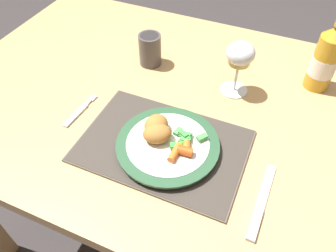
% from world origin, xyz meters
% --- Properties ---
extents(ground_plane, '(6.00, 6.00, 0.00)m').
position_xyz_m(ground_plane, '(0.00, 0.00, 0.00)').
color(ground_plane, '#383333').
extents(dining_table, '(1.22, 0.84, 0.74)m').
position_xyz_m(dining_table, '(0.00, 0.00, 0.64)').
color(dining_table, tan).
rests_on(dining_table, ground).
extents(placemat, '(0.38, 0.26, 0.01)m').
position_xyz_m(placemat, '(0.05, -0.16, 0.74)').
color(placemat, brown).
rests_on(placemat, dining_table).
extents(dinner_plate, '(0.23, 0.23, 0.02)m').
position_xyz_m(dinner_plate, '(0.07, -0.17, 0.76)').
color(dinner_plate, white).
rests_on(dinner_plate, placemat).
extents(breaded_croquettes, '(0.08, 0.09, 0.04)m').
position_xyz_m(breaded_croquettes, '(0.03, -0.16, 0.79)').
color(breaded_croquettes, '#A87033').
rests_on(breaded_croquettes, dinner_plate).
extents(green_beans_pile, '(0.08, 0.07, 0.02)m').
position_xyz_m(green_beans_pile, '(0.10, -0.15, 0.77)').
color(green_beans_pile, '#338438').
rests_on(green_beans_pile, dinner_plate).
extents(glazed_carrots, '(0.04, 0.06, 0.02)m').
position_xyz_m(glazed_carrots, '(0.11, -0.18, 0.77)').
color(glazed_carrots, '#CC5119').
rests_on(glazed_carrots, dinner_plate).
extents(fork, '(0.02, 0.13, 0.01)m').
position_xyz_m(fork, '(-0.19, -0.15, 0.74)').
color(fork, silver).
rests_on(fork, dining_table).
extents(table_knife, '(0.02, 0.19, 0.01)m').
position_xyz_m(table_knife, '(0.29, -0.23, 0.74)').
color(table_knife, silver).
rests_on(table_knife, dining_table).
extents(wine_glass, '(0.07, 0.07, 0.15)m').
position_xyz_m(wine_glass, '(0.15, 0.09, 0.85)').
color(wine_glass, silver).
rests_on(wine_glass, dining_table).
extents(bottle, '(0.07, 0.07, 0.24)m').
position_xyz_m(bottle, '(0.35, 0.20, 0.83)').
color(bottle, gold).
rests_on(bottle, dining_table).
extents(drinking_cup, '(0.06, 0.06, 0.09)m').
position_xyz_m(drinking_cup, '(-0.11, 0.12, 0.79)').
color(drinking_cup, '#4C4747').
rests_on(drinking_cup, dining_table).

